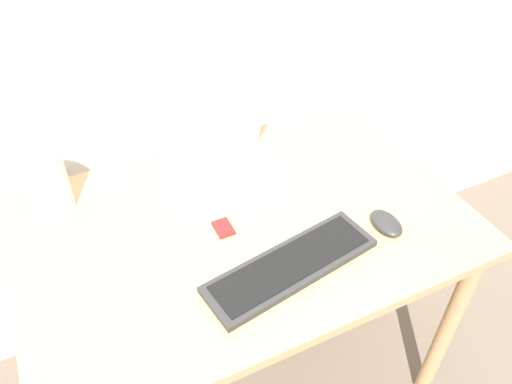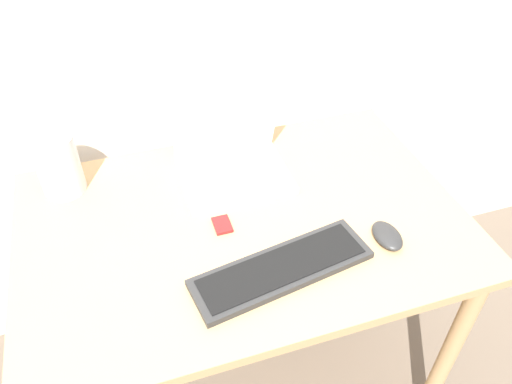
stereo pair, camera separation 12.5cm
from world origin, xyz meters
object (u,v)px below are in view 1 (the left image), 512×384
(laptop, at_px, (222,161))
(vase, at_px, (41,172))
(mp3_player, at_px, (223,228))
(mouse, at_px, (386,223))
(keyboard, at_px, (291,265))

(laptop, xyz_separation_m, vase, (-0.47, 0.08, 0.07))
(laptop, distance_m, mp3_player, 0.23)
(laptop, height_order, mouse, laptop)
(keyboard, relative_size, vase, 1.83)
(keyboard, bearing_deg, vase, 135.61)
(vase, bearing_deg, mp3_player, -36.11)
(mouse, xyz_separation_m, vase, (-0.77, 0.46, 0.11))
(mouse, bearing_deg, vase, 149.39)
(keyboard, height_order, mouse, mouse)
(keyboard, height_order, vase, vase)
(mouse, distance_m, vase, 0.90)
(mp3_player, bearing_deg, laptop, 67.38)
(keyboard, distance_m, vase, 0.68)
(keyboard, bearing_deg, mouse, 2.95)
(laptop, xyz_separation_m, mp3_player, (-0.09, -0.20, -0.05))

